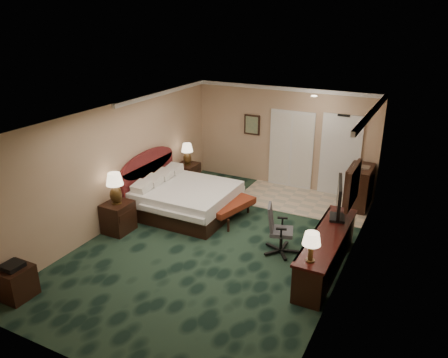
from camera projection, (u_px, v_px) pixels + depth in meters
The scene contains 25 objects.
floor at pixel (219, 244), 9.03m from camera, with size 5.00×7.50×0.00m, color black.
ceiling at pixel (218, 116), 8.05m from camera, with size 5.00×7.50×0.00m, color white.
wall_back at pixel (283, 137), 11.66m from camera, with size 5.00×0.00×2.70m, color tan.
wall_front at pixel (79, 284), 5.42m from camera, with size 5.00×0.00×2.70m, color tan.
wall_left at pixel (118, 165), 9.60m from camera, with size 0.00×7.50×2.70m, color tan.
wall_right at pixel (347, 208), 7.49m from camera, with size 0.00×7.50×2.70m, color tan.
crown_molding at pixel (218, 119), 8.07m from camera, with size 5.00×7.50×0.10m, color white, non-canonical shape.
tile_patch at pixel (303, 201), 11.06m from camera, with size 3.20×1.70×0.01m, color #AFA592.
headboard at pixel (149, 178), 10.64m from camera, with size 0.12×2.00×1.40m, color #50101A, non-canonical shape.
entry_door at pixel (340, 156), 11.09m from camera, with size 1.02×0.06×2.18m, color white.
closet_doors at pixel (291, 150), 11.63m from camera, with size 1.20×0.06×2.10m, color beige.
wall_art at pixel (252, 125), 11.91m from camera, with size 0.45×0.06×0.55m, color #4E6F5A.
wall_mirror at pixel (353, 185), 7.93m from camera, with size 0.05×0.95×0.75m, color white.
bed at pixel (187, 200), 10.31m from camera, with size 2.10×1.94×0.66m, color white.
nightstand_near at pixel (118, 217), 9.45m from camera, with size 0.53×0.61×0.67m, color black.
nightstand_far at pixel (188, 175), 11.86m from camera, with size 0.52×0.60×0.65m, color black.
lamp_near at pixel (115, 188), 9.21m from camera, with size 0.37×0.37×0.69m, color black, non-canonical shape.
lamp_far at pixel (187, 154), 11.61m from camera, with size 0.31×0.31×0.59m, color black, non-canonical shape.
bed_bench at pixel (232, 212), 9.99m from camera, with size 0.44×1.26×0.43m, color maroon.
side_table at pixel (16, 282), 7.29m from camera, with size 0.52×0.52×0.56m, color black.
desk at pixel (326, 252), 8.02m from camera, with size 0.55×2.57×0.74m, color black.
tv at pixel (339, 200), 8.34m from camera, with size 0.08×0.99×0.77m, color black.
desk_lamp at pixel (311, 247), 6.95m from camera, with size 0.30×0.30×0.52m, color black, non-canonical shape.
desk_chair at pixel (282, 230), 8.55m from camera, with size 0.59×0.55×1.01m, color #3F3F48, non-canonical shape.
minibar at pixel (359, 187), 10.58m from camera, with size 0.54×0.97×1.02m, color black.
Camera 1 is at (3.69, -7.02, 4.53)m, focal length 35.00 mm.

